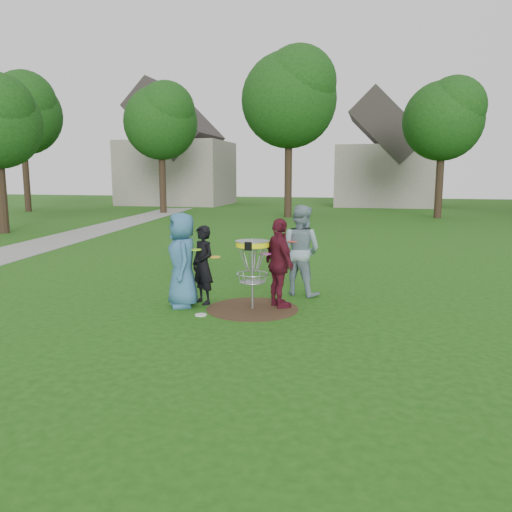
% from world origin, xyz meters
% --- Properties ---
extents(ground, '(100.00, 100.00, 0.00)m').
position_xyz_m(ground, '(0.00, 0.00, 0.00)').
color(ground, '#19470F').
rests_on(ground, ground).
extents(dirt_patch, '(1.80, 1.80, 0.01)m').
position_xyz_m(dirt_patch, '(0.00, 0.00, 0.00)').
color(dirt_patch, '#47331E').
rests_on(dirt_patch, ground).
extents(concrete_path, '(7.75, 39.92, 0.02)m').
position_xyz_m(concrete_path, '(-10.00, 8.00, 0.01)').
color(concrete_path, '#9E9E99').
rests_on(concrete_path, ground).
extents(player_blue, '(0.97, 1.09, 1.87)m').
position_xyz_m(player_blue, '(-1.39, -0.11, 0.93)').
color(player_blue, '#32648A').
rests_on(player_blue, ground).
extents(player_black, '(0.69, 0.65, 1.59)m').
position_xyz_m(player_black, '(-1.08, 0.20, 0.80)').
color(player_black, black).
rests_on(player_black, ground).
extents(player_grey, '(1.15, 1.03, 1.96)m').
position_xyz_m(player_grey, '(0.72, 1.42, 0.98)').
color(player_grey, '#7A949E').
rests_on(player_grey, ground).
extents(player_maroon, '(0.97, 1.08, 1.76)m').
position_xyz_m(player_maroon, '(0.48, 0.25, 0.88)').
color(player_maroon, '#541321').
rests_on(player_maroon, ground).
extents(disc_on_grass, '(0.22, 0.22, 0.02)m').
position_xyz_m(disc_on_grass, '(-0.83, -0.66, 0.01)').
color(disc_on_grass, white).
rests_on(disc_on_grass, ground).
extents(disc_golf_basket, '(0.66, 0.67, 1.38)m').
position_xyz_m(disc_golf_basket, '(0.00, -0.00, 1.02)').
color(disc_golf_basket, '#9EA0A5').
rests_on(disc_golf_basket, ground).
extents(held_discs, '(1.93, 1.47, 0.24)m').
position_xyz_m(held_discs, '(-0.27, 0.34, 1.10)').
color(held_discs, '#9EEF1A').
rests_on(held_discs, ground).
extents(tree_row, '(51.20, 17.42, 9.90)m').
position_xyz_m(tree_row, '(0.44, 20.67, 6.21)').
color(tree_row, '#38281C').
rests_on(tree_row, ground).
extents(house_row, '(44.50, 10.65, 11.62)m').
position_xyz_m(house_row, '(4.78, 33.07, 4.14)').
color(house_row, gray).
rests_on(house_row, ground).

